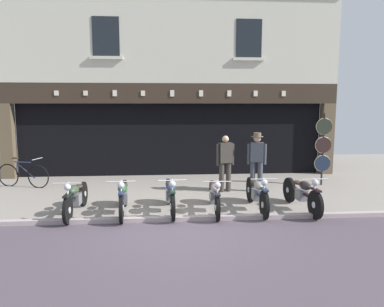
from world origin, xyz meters
The scene contains 14 objects.
ground centered at (0.00, -0.98, -0.04)m, with size 23.86×22.00×0.18m.
shop_facade centered at (0.00, 7.00, 1.75)m, with size 12.16×4.42×6.54m.
motorcycle_far_left centered at (-2.37, 0.73, 0.42)m, with size 0.62×2.05×0.91m.
motorcycle_left centered at (-1.26, 0.70, 0.43)m, with size 0.62×2.03×0.93m.
motorcycle_center_left centered at (-0.15, 0.77, 0.43)m, with size 0.62×2.07×0.93m.
motorcycle_center centered at (0.91, 0.71, 0.41)m, with size 0.62×2.04×0.90m.
motorcycle_center_right centered at (1.96, 0.76, 0.43)m, with size 0.62×2.11×0.93m.
motorcycle_right centered at (3.06, 0.67, 0.43)m, with size 0.62×2.09×0.92m.
salesman_left centered at (1.50, 2.68, 0.92)m, with size 0.55×0.30×1.67m.
shopkeeper_center centered at (2.43, 2.64, 0.98)m, with size 0.55×0.36×1.75m.
tyre_sign_pole centered at (4.74, 3.30, 1.27)m, with size 0.53×0.06×2.29m.
advert_board_near centered at (-2.49, 5.40, 1.63)m, with size 0.65×0.03×1.07m.
advert_board_far centered at (-3.59, 5.40, 1.55)m, with size 0.81×0.03×1.05m.
leaning_bicycle centered at (-4.71, 3.73, 0.39)m, with size 1.74×0.66×0.96m.
Camera 1 is at (-0.26, -7.59, 2.58)m, focal length 33.39 mm.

